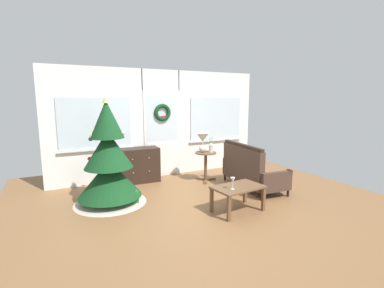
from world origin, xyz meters
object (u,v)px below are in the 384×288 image
settee_sofa (250,171)px  flower_vase (211,147)px  wine_glass (233,181)px  gift_box (131,197)px  coffee_table (238,190)px  christmas_tree (109,165)px  side_table (206,161)px  dresser_cabinet (139,165)px  table_lamp (203,140)px

settee_sofa → flower_vase: size_ratio=4.59×
wine_glass → gift_box: 1.89m
coffee_table → christmas_tree: bearing=143.2°
wine_glass → side_table: bearing=73.2°
flower_vase → coffee_table: (-0.49, -1.70, -0.42)m
flower_vase → gift_box: (-2.00, -0.53, -0.67)m
flower_vase → gift_box: flower_vase is taller
dresser_cabinet → gift_box: 1.35m
side_table → coffee_table: bearing=-102.5°
settee_sofa → side_table: bearing=122.7°
dresser_cabinet → wine_glass: dresser_cabinet is taller
side_table → table_lamp: table_lamp is taller
dresser_cabinet → gift_box: (-0.51, -1.22, -0.27)m
christmas_tree → flower_vase: 2.34m
side_table → settee_sofa: bearing=-57.3°
side_table → wine_glass: size_ratio=3.44×
settee_sofa → side_table: settee_sofa is taller
gift_box → flower_vase: bearing=14.9°
christmas_tree → settee_sofa: (2.78, -0.48, -0.33)m
table_lamp → wine_glass: bearing=-104.8°
settee_sofa → flower_vase: flower_vase is taller
flower_vase → wine_glass: size_ratio=1.79×
dresser_cabinet → wine_glass: 2.61m
christmas_tree → dresser_cabinet: (0.83, 1.02, -0.32)m
settee_sofa → table_lamp: (-0.62, 0.92, 0.58)m
settee_sofa → dresser_cabinet: bearing=142.3°
christmas_tree → gift_box: size_ratio=8.14×
table_lamp → flower_vase: table_lamp is taller
flower_vase → wine_glass: 1.91m
settee_sofa → flower_vase: 1.03m
dresser_cabinet → side_table: bearing=-24.3°
christmas_tree → side_table: (2.22, 0.40, -0.23)m
dresser_cabinet → settee_sofa: 2.46m
christmas_tree → gift_box: christmas_tree is taller
christmas_tree → side_table: size_ratio=2.86×
flower_vase → coffee_table: flower_vase is taller
christmas_tree → side_table: christmas_tree is taller
table_lamp → flower_vase: 0.25m
flower_vase → coffee_table: 1.82m
christmas_tree → coffee_table: 2.31m
table_lamp → coffee_table: bearing=-100.4°
table_lamp → gift_box: (-1.84, -0.63, -0.84)m
table_lamp → wine_glass: (-0.50, -1.88, -0.38)m
christmas_tree → settee_sofa: christmas_tree is taller
table_lamp → dresser_cabinet: bearing=156.1°
christmas_tree → gift_box: (0.32, -0.19, -0.59)m
dresser_cabinet → settee_sofa: settee_sofa is taller
christmas_tree → dresser_cabinet: christmas_tree is taller
coffee_table → dresser_cabinet: bearing=112.6°
coffee_table → gift_box: coffee_table is taller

